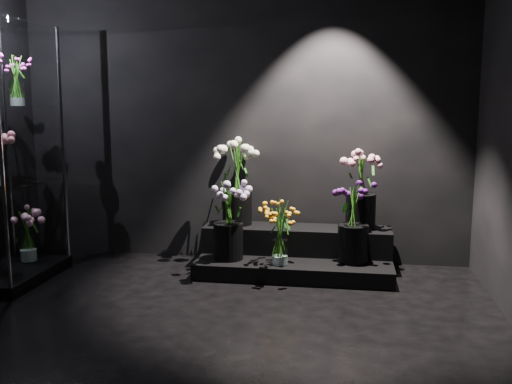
# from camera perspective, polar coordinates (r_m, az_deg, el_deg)

# --- Properties ---
(floor) EXTENTS (4.00, 4.00, 0.00)m
(floor) POSITION_cam_1_polar(r_m,az_deg,el_deg) (3.45, -7.54, -15.38)
(floor) COLOR black
(floor) RESTS_ON ground
(wall_back) EXTENTS (4.00, 0.00, 4.00)m
(wall_back) POSITION_cam_1_polar(r_m,az_deg,el_deg) (5.09, -1.42, 8.79)
(wall_back) COLOR black
(wall_back) RESTS_ON floor
(display_riser) EXTENTS (1.60, 0.71, 0.36)m
(display_riser) POSITION_cam_1_polar(r_m,az_deg,el_deg) (4.87, 3.98, -6.14)
(display_riser) COLOR black
(display_riser) RESTS_ON floor
(display_case) EXTENTS (0.55, 0.92, 2.02)m
(display_case) POSITION_cam_1_polar(r_m,az_deg,el_deg) (4.85, -23.81, 3.44)
(display_case) COLOR black
(display_case) RESTS_ON floor
(bouquet_orange_bells) EXTENTS (0.31, 0.31, 0.53)m
(bouquet_orange_bells) POSITION_cam_1_polar(r_m,az_deg,el_deg) (4.53, 2.42, -3.98)
(bouquet_orange_bells) COLOR white
(bouquet_orange_bells) RESTS_ON display_riser
(bouquet_lilac) EXTENTS (0.42, 0.42, 0.65)m
(bouquet_lilac) POSITION_cam_1_polar(r_m,az_deg,el_deg) (4.67, -2.80, -2.34)
(bouquet_lilac) COLOR black
(bouquet_lilac) RESTS_ON display_riser
(bouquet_purple) EXTENTS (0.30, 0.30, 0.66)m
(bouquet_purple) POSITION_cam_1_polar(r_m,az_deg,el_deg) (4.64, 9.73, -2.78)
(bouquet_purple) COLOR black
(bouquet_purple) RESTS_ON display_riser
(bouquet_cream_roses) EXTENTS (0.50, 0.50, 0.72)m
(bouquet_cream_roses) POSITION_cam_1_polar(r_m,az_deg,el_deg) (4.95, -1.91, 1.43)
(bouquet_cream_roses) COLOR black
(bouquet_cream_roses) RESTS_ON display_riser
(bouquet_pink_roses) EXTENTS (0.46, 0.46, 0.66)m
(bouquet_pink_roses) POSITION_cam_1_polar(r_m,az_deg,el_deg) (4.86, 10.49, 0.68)
(bouquet_pink_roses) COLOR black
(bouquet_pink_roses) RESTS_ON display_riser
(bouquet_case_magenta) EXTENTS (0.26, 0.26, 0.39)m
(bouquet_case_magenta) POSITION_cam_1_polar(r_m,az_deg,el_deg) (4.95, -22.87, 10.25)
(bouquet_case_magenta) COLOR white
(bouquet_case_magenta) RESTS_ON display_case
(bouquet_case_base_pink) EXTENTS (0.41, 0.41, 0.43)m
(bouquet_case_base_pink) POSITION_cam_1_polar(r_m,az_deg,el_deg) (5.16, -21.90, -3.88)
(bouquet_case_base_pink) COLOR white
(bouquet_case_base_pink) RESTS_ON display_case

